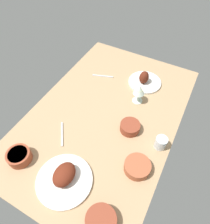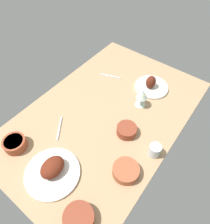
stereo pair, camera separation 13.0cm
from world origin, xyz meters
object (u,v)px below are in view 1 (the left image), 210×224
(bowl_sauce, at_px, (130,127))
(bowl_soup, at_px, (137,167))
(bowl_potatoes, at_px, (101,221))
(fork_loose, at_px, (62,134))
(water_tumbler, at_px, (161,143))
(plate_far_side, at_px, (64,178))
(wine_glass, at_px, (139,91))
(bowl_cream, at_px, (19,156))
(plate_center_main, at_px, (144,81))
(spoon_loose, at_px, (103,76))

(bowl_sauce, bearing_deg, bowl_soup, 32.53)
(bowl_potatoes, bearing_deg, fork_loose, -124.78)
(water_tumbler, bearing_deg, bowl_sauce, -96.94)
(plate_far_side, relative_size, wine_glass, 2.07)
(bowl_cream, height_order, water_tumbler, water_tumbler)
(plate_center_main, xyz_separation_m, bowl_potatoes, (0.95, 0.16, 0.00))
(bowl_soup, bearing_deg, water_tumbler, 161.66)
(plate_center_main, relative_size, bowl_potatoes, 1.68)
(bowl_sauce, xyz_separation_m, spoon_loose, (-0.35, -0.38, -0.03))
(fork_loose, bearing_deg, bowl_cream, 119.57)
(bowl_cream, height_order, fork_loose, bowl_cream)
(bowl_soup, distance_m, water_tumbler, 0.20)
(plate_far_side, distance_m, bowl_sauce, 0.47)
(bowl_sauce, bearing_deg, plate_center_main, -170.29)
(bowl_potatoes, distance_m, bowl_sauce, 0.53)
(bowl_soup, relative_size, spoon_loose, 0.87)
(plate_far_side, distance_m, water_tumbler, 0.56)
(fork_loose, bearing_deg, water_tumbler, -106.05)
(bowl_soup, height_order, wine_glass, wine_glass)
(bowl_soup, height_order, spoon_loose, bowl_soup)
(bowl_sauce, xyz_separation_m, fork_loose, (0.22, -0.34, -0.03))
(water_tumbler, bearing_deg, plate_center_main, -149.00)
(plate_far_side, bearing_deg, bowl_sauce, 159.30)
(plate_center_main, distance_m, water_tumbler, 0.53)
(bowl_cream, distance_m, wine_glass, 0.81)
(bowl_sauce, distance_m, fork_loose, 0.41)
(fork_loose, bearing_deg, wine_glass, -68.59)
(water_tumbler, xyz_separation_m, fork_loose, (0.20, -0.54, -0.04))
(bowl_potatoes, xyz_separation_m, wine_glass, (-0.77, -0.14, 0.07))
(plate_far_side, xyz_separation_m, fork_loose, (-0.22, -0.18, -0.02))
(plate_far_side, distance_m, fork_loose, 0.28)
(bowl_potatoes, relative_size, water_tumbler, 1.79)
(plate_center_main, relative_size, bowl_cream, 1.85)
(bowl_sauce, bearing_deg, fork_loose, -57.02)
(plate_center_main, distance_m, bowl_sauce, 0.43)
(bowl_sauce, relative_size, fork_loose, 0.71)
(plate_far_side, bearing_deg, bowl_potatoes, 72.21)
(wine_glass, bearing_deg, bowl_soup, 22.15)
(water_tumbler, distance_m, spoon_loose, 0.69)
(bowl_cream, height_order, spoon_loose, bowl_cream)
(plate_far_side, bearing_deg, fork_loose, -141.13)
(plate_far_side, relative_size, bowl_cream, 2.26)
(plate_far_side, distance_m, bowl_soup, 0.38)
(plate_center_main, relative_size, water_tumbler, 3.01)
(bowl_sauce, relative_size, spoon_loose, 0.75)
(water_tumbler, bearing_deg, spoon_loose, -122.99)
(bowl_sauce, xyz_separation_m, water_tumbler, (0.02, 0.20, 0.01))
(plate_center_main, relative_size, fork_loose, 1.41)
(water_tumbler, bearing_deg, plate_far_side, -41.11)
(bowl_potatoes, xyz_separation_m, spoon_loose, (-0.87, -0.47, -0.03))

